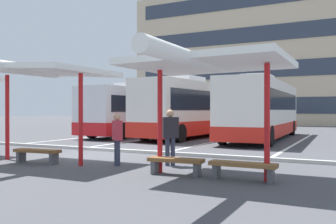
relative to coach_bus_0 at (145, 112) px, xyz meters
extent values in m
plane|color=#47474C|center=(4.06, -11.16, -1.61)|extent=(160.00, 160.00, 0.00)
cube|color=#C6B293|center=(4.06, 25.87, 6.58)|extent=(34.34, 11.40, 16.38)
cube|color=#2D3847|center=(4.06, 20.14, 0.65)|extent=(31.59, 0.08, 1.80)
cube|color=#2D3847|center=(4.06, 20.14, 4.74)|extent=(31.59, 0.08, 1.80)
cube|color=#2D3847|center=(4.06, 20.14, 8.84)|extent=(31.59, 0.08, 1.80)
cube|color=silver|center=(0.00, 0.00, 0.09)|extent=(3.11, 11.61, 2.85)
cube|color=red|center=(0.00, 0.00, -0.96)|extent=(3.15, 11.65, 0.74)
cube|color=black|center=(0.00, 0.00, 0.49)|extent=(3.09, 10.69, 0.96)
cube|color=black|center=(0.31, 5.71, 0.43)|extent=(2.20, 0.20, 1.71)
cube|color=silver|center=(-0.08, -1.43, 1.70)|extent=(1.61, 2.28, 0.36)
cylinder|color=black|center=(-0.92, 4.20, -1.11)|extent=(0.35, 1.01, 1.00)
cylinder|color=black|center=(1.37, 4.08, -1.11)|extent=(0.35, 1.01, 1.00)
cylinder|color=black|center=(-1.37, -4.08, -1.11)|extent=(0.35, 1.01, 1.00)
cylinder|color=black|center=(0.92, -4.20, -1.11)|extent=(0.35, 1.01, 1.00)
cube|color=silver|center=(3.92, 0.07, 0.24)|extent=(3.49, 12.02, 3.15)
cube|color=red|center=(3.92, 0.07, -0.92)|extent=(3.53, 12.06, 0.81)
cube|color=black|center=(3.92, 0.07, 0.69)|extent=(3.44, 11.08, 1.17)
cube|color=black|center=(4.42, 5.95, 0.62)|extent=(2.19, 0.27, 1.89)
cube|color=silver|center=(3.79, -1.40, 2.00)|extent=(1.68, 2.32, 0.36)
cylinder|color=black|center=(3.14, 4.48, -1.11)|extent=(0.38, 1.02, 1.00)
cylinder|color=black|center=(5.43, 4.28, -1.11)|extent=(0.38, 1.02, 1.00)
cylinder|color=black|center=(2.41, -4.14, -1.11)|extent=(0.38, 1.02, 1.00)
cylinder|color=black|center=(4.69, -4.34, -1.11)|extent=(0.38, 1.02, 1.00)
cube|color=silver|center=(8.16, -0.16, 0.19)|extent=(2.83, 12.00, 3.04)
cube|color=red|center=(8.16, -0.16, -0.99)|extent=(2.87, 12.05, 0.69)
cube|color=black|center=(8.16, -0.16, 0.65)|extent=(2.83, 11.05, 1.02)
cube|color=black|center=(7.99, 5.78, 0.55)|extent=(2.20, 0.14, 1.82)
cube|color=silver|center=(8.20, -1.65, 1.89)|extent=(1.56, 2.24, 0.36)
cylinder|color=black|center=(6.89, 4.18, -1.11)|extent=(0.33, 1.01, 1.00)
cylinder|color=black|center=(9.18, 4.24, -1.11)|extent=(0.33, 1.01, 1.00)
cylinder|color=black|center=(7.13, -4.56, -1.11)|extent=(0.33, 1.01, 1.00)
cylinder|color=black|center=(9.43, -4.49, -1.11)|extent=(0.33, 1.01, 1.00)
cube|color=white|center=(-2.19, -1.39, -1.60)|extent=(0.16, 14.00, 0.01)
cube|color=white|center=(1.98, -1.39, -1.60)|extent=(0.16, 14.00, 0.01)
cube|color=white|center=(6.14, -1.39, -1.60)|extent=(0.16, 14.00, 0.01)
cube|color=white|center=(10.31, -1.39, -1.60)|extent=(0.16, 14.00, 0.01)
cylinder|color=red|center=(2.17, -13.20, -0.13)|extent=(0.14, 0.14, 2.95)
cylinder|color=red|center=(5.44, -13.20, -0.13)|extent=(0.14, 0.14, 2.95)
cube|color=white|center=(3.81, -13.20, 1.43)|extent=(4.27, 3.23, 0.39)
cylinder|color=white|center=(3.81, -14.66, 1.40)|extent=(0.36, 4.27, 0.36)
cube|color=brown|center=(3.81, -13.39, -1.21)|extent=(1.66, 0.57, 0.10)
cube|color=#4C4C51|center=(3.14, -13.46, -1.43)|extent=(0.15, 0.35, 0.35)
cube|color=#4C4C51|center=(4.47, -13.33, -1.43)|extent=(0.15, 0.35, 0.35)
cylinder|color=red|center=(8.21, -13.18, -0.19)|extent=(0.14, 0.14, 2.84)
cylinder|color=red|center=(11.13, -13.18, -0.19)|extent=(0.14, 0.14, 2.84)
cube|color=white|center=(9.67, -13.18, 1.32)|extent=(3.91, 3.33, 0.21)
cylinder|color=white|center=(9.67, -14.70, 1.29)|extent=(0.36, 3.91, 0.36)
cube|color=brown|center=(8.77, -13.34, -1.21)|extent=(1.53, 0.51, 0.10)
cube|color=#4C4C51|center=(8.17, -13.38, -1.43)|extent=(0.14, 0.34, 0.35)
cube|color=#4C4C51|center=(9.37, -13.30, -1.43)|extent=(0.14, 0.34, 0.35)
cube|color=brown|center=(10.57, -13.31, -1.21)|extent=(1.65, 0.43, 0.10)
cube|color=#4C4C51|center=(9.90, -13.31, -1.43)|extent=(0.12, 0.34, 0.35)
cube|color=#4C4C51|center=(11.25, -13.31, -1.43)|extent=(0.12, 0.34, 0.35)
cube|color=#ADADA8|center=(4.06, -9.47, -1.55)|extent=(44.00, 0.24, 0.12)
cylinder|color=#33384C|center=(7.96, -11.87, -1.18)|extent=(0.14, 0.14, 0.86)
cylinder|color=#33384C|center=(7.84, -12.00, -1.18)|extent=(0.14, 0.14, 0.86)
cube|color=#26262D|center=(7.90, -11.93, -0.42)|extent=(0.51, 0.51, 0.65)
sphere|color=tan|center=(7.90, -11.93, 0.02)|extent=(0.23, 0.23, 0.23)
cylinder|color=#33384C|center=(6.50, -12.72, -1.21)|extent=(0.14, 0.14, 0.80)
cylinder|color=#33384C|center=(6.37, -12.61, -1.21)|extent=(0.14, 0.14, 0.80)
cube|color=#BF333F|center=(6.44, -12.67, -0.51)|extent=(0.50, 0.47, 0.60)
sphere|color=tan|center=(6.44, -12.67, -0.10)|extent=(0.22, 0.22, 0.22)
camera|label=1|loc=(13.00, -22.14, 0.11)|focal=39.47mm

